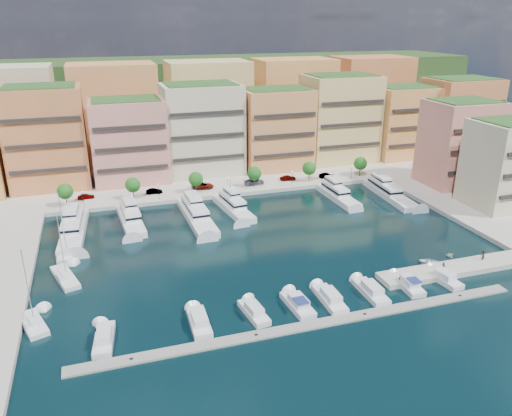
# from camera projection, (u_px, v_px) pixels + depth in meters

# --- Properties ---
(ground) EXTENTS (400.00, 400.00, 0.00)m
(ground) POSITION_uv_depth(u_px,v_px,m) (267.00, 244.00, 103.63)
(ground) COLOR black
(ground) RESTS_ON ground
(north_quay) EXTENTS (220.00, 64.00, 2.00)m
(north_quay) POSITION_uv_depth(u_px,v_px,m) (203.00, 165.00, 158.72)
(north_quay) COLOR #9E998E
(north_quay) RESTS_ON ground
(hillside) EXTENTS (240.00, 40.00, 58.00)m
(hillside) POSITION_uv_depth(u_px,v_px,m) (178.00, 134.00, 201.38)
(hillside) COLOR #1F3415
(hillside) RESTS_ON ground
(south_pontoon) EXTENTS (72.00, 2.20, 0.35)m
(south_pontoon) POSITION_uv_depth(u_px,v_px,m) (312.00, 326.00, 76.11)
(south_pontoon) COLOR gray
(south_pontoon) RESTS_ON ground
(finger_pier) EXTENTS (32.00, 5.00, 2.00)m
(finger_pier) POSITION_uv_depth(u_px,v_px,m) (458.00, 271.00, 92.68)
(finger_pier) COLOR #9E998E
(finger_pier) RESTS_ON ground
(apartment_1) EXTENTS (20.00, 16.50, 26.80)m
(apartment_1) POSITION_uv_depth(u_px,v_px,m) (46.00, 137.00, 132.09)
(apartment_1) COLOR #D17645
(apartment_1) RESTS_ON north_quay
(apartment_2) EXTENTS (20.00, 15.50, 22.80)m
(apartment_2) POSITION_uv_depth(u_px,v_px,m) (129.00, 141.00, 137.05)
(apartment_2) COLOR tan
(apartment_2) RESTS_ON north_quay
(apartment_3) EXTENTS (22.00, 16.50, 25.80)m
(apartment_3) POSITION_uv_depth(u_px,v_px,m) (202.00, 129.00, 144.31)
(apartment_3) COLOR beige
(apartment_3) RESTS_ON north_quay
(apartment_4) EXTENTS (20.00, 15.50, 23.80)m
(apartment_4) POSITION_uv_depth(u_px,v_px,m) (276.00, 129.00, 149.20)
(apartment_4) COLOR #C27649
(apartment_4) RESTS_ON north_quay
(apartment_5) EXTENTS (22.00, 16.50, 26.80)m
(apartment_5) POSITION_uv_depth(u_px,v_px,m) (339.00, 118.00, 156.75)
(apartment_5) COLOR #D4BA70
(apartment_5) RESTS_ON north_quay
(apartment_6) EXTENTS (20.00, 15.50, 22.80)m
(apartment_6) POSITION_uv_depth(u_px,v_px,m) (403.00, 122.00, 161.99)
(apartment_6) COLOR #DEA151
(apartment_6) RESTS_ON north_quay
(apartment_7) EXTENTS (22.00, 16.50, 24.80)m
(apartment_7) POSITION_uv_depth(u_px,v_px,m) (459.00, 116.00, 165.59)
(apartment_7) COLOR #D17645
(apartment_7) RESTS_ON north_quay
(apartment_east_a) EXTENTS (18.00, 14.50, 22.80)m
(apartment_east_a) POSITION_uv_depth(u_px,v_px,m) (460.00, 143.00, 134.76)
(apartment_east_a) COLOR tan
(apartment_east_a) RESTS_ON east_quay
(apartment_east_b) EXTENTS (18.00, 14.50, 20.80)m
(apartment_east_b) POSITION_uv_depth(u_px,v_px,m) (509.00, 164.00, 119.12)
(apartment_east_b) COLOR beige
(apartment_east_b) RESTS_ON east_quay
(backblock_0) EXTENTS (26.00, 18.00, 30.00)m
(backblock_0) POSITION_uv_depth(u_px,v_px,m) (11.00, 118.00, 147.89)
(backblock_0) COLOR beige
(backblock_0) RESTS_ON north_quay
(backblock_1) EXTENTS (26.00, 18.00, 30.00)m
(backblock_1) POSITION_uv_depth(u_px,v_px,m) (115.00, 113.00, 156.49)
(backblock_1) COLOR #C27649
(backblock_1) RESTS_ON north_quay
(backblock_2) EXTENTS (26.00, 18.00, 30.00)m
(backblock_2) POSITION_uv_depth(u_px,v_px,m) (209.00, 108.00, 165.09)
(backblock_2) COLOR #D4BA70
(backblock_2) RESTS_ON north_quay
(backblock_3) EXTENTS (26.00, 18.00, 30.00)m
(backblock_3) POSITION_uv_depth(u_px,v_px,m) (293.00, 103.00, 173.69)
(backblock_3) COLOR #DEA151
(backblock_3) RESTS_ON north_quay
(backblock_4) EXTENTS (26.00, 18.00, 30.00)m
(backblock_4) POSITION_uv_depth(u_px,v_px,m) (369.00, 99.00, 182.29)
(backblock_4) COLOR #D17645
(backblock_4) RESTS_ON north_quay
(tree_0) EXTENTS (3.80, 3.80, 5.65)m
(tree_0) POSITION_uv_depth(u_px,v_px,m) (65.00, 191.00, 120.23)
(tree_0) COLOR #473323
(tree_0) RESTS_ON north_quay
(tree_1) EXTENTS (3.80, 3.80, 5.65)m
(tree_1) POSITION_uv_depth(u_px,v_px,m) (133.00, 185.00, 124.82)
(tree_1) COLOR #473323
(tree_1) RESTS_ON north_quay
(tree_2) EXTENTS (3.80, 3.80, 5.65)m
(tree_2) POSITION_uv_depth(u_px,v_px,m) (196.00, 179.00, 129.41)
(tree_2) COLOR #473323
(tree_2) RESTS_ON north_quay
(tree_3) EXTENTS (3.80, 3.80, 5.65)m
(tree_3) POSITION_uv_depth(u_px,v_px,m) (254.00, 174.00, 133.99)
(tree_3) COLOR #473323
(tree_3) RESTS_ON north_quay
(tree_4) EXTENTS (3.80, 3.80, 5.65)m
(tree_4) POSITION_uv_depth(u_px,v_px,m) (309.00, 168.00, 138.58)
(tree_4) COLOR #473323
(tree_4) RESTS_ON north_quay
(tree_5) EXTENTS (3.80, 3.80, 5.65)m
(tree_5) POSITION_uv_depth(u_px,v_px,m) (360.00, 164.00, 143.17)
(tree_5) COLOR #473323
(tree_5) RESTS_ON north_quay
(lamppost_0) EXTENTS (0.30, 0.30, 4.20)m
(lamppost_0) POSITION_uv_depth(u_px,v_px,m) (83.00, 196.00, 119.66)
(lamppost_0) COLOR black
(lamppost_0) RESTS_ON north_quay
(lamppost_1) EXTENTS (0.30, 0.30, 4.20)m
(lamppost_1) POSITION_uv_depth(u_px,v_px,m) (158.00, 189.00, 124.82)
(lamppost_1) COLOR black
(lamppost_1) RESTS_ON north_quay
(lamppost_2) EXTENTS (0.30, 0.30, 4.20)m
(lamppost_2) POSITION_uv_depth(u_px,v_px,m) (228.00, 182.00, 129.98)
(lamppost_2) COLOR black
(lamppost_2) RESTS_ON north_quay
(lamppost_3) EXTENTS (0.30, 0.30, 4.20)m
(lamppost_3) POSITION_uv_depth(u_px,v_px,m) (292.00, 176.00, 135.14)
(lamppost_3) COLOR black
(lamppost_3) RESTS_ON north_quay
(lamppost_4) EXTENTS (0.30, 0.30, 4.20)m
(lamppost_4) POSITION_uv_depth(u_px,v_px,m) (351.00, 170.00, 140.31)
(lamppost_4) COLOR black
(lamppost_4) RESTS_ON north_quay
(yacht_0) EXTENTS (6.28, 23.58, 7.30)m
(yacht_0) POSITION_uv_depth(u_px,v_px,m) (74.00, 228.00, 108.53)
(yacht_0) COLOR silver
(yacht_0) RESTS_ON ground
(yacht_1) EXTENTS (5.54, 19.09, 7.30)m
(yacht_1) POSITION_uv_depth(u_px,v_px,m) (130.00, 218.00, 113.85)
(yacht_1) COLOR silver
(yacht_1) RESTS_ON ground
(yacht_2) EXTENTS (5.51, 23.65, 7.30)m
(yacht_2) POSITION_uv_depth(u_px,v_px,m) (196.00, 214.00, 116.19)
(yacht_2) COLOR silver
(yacht_2) RESTS_ON ground
(yacht_3) EXTENTS (6.18, 18.72, 7.30)m
(yacht_3) POSITION_uv_depth(u_px,v_px,m) (233.00, 206.00, 121.02)
(yacht_3) COLOR silver
(yacht_3) RESTS_ON ground
(yacht_5) EXTENTS (4.37, 17.94, 7.30)m
(yacht_5) POSITION_uv_depth(u_px,v_px,m) (337.00, 194.00, 129.27)
(yacht_5) COLOR silver
(yacht_5) RESTS_ON ground
(yacht_6) EXTENTS (6.01, 23.42, 7.30)m
(yacht_6) POSITION_uv_depth(u_px,v_px,m) (388.00, 192.00, 130.99)
(yacht_6) COLOR silver
(yacht_6) RESTS_ON ground
(cruiser_0) EXTENTS (3.59, 8.27, 2.55)m
(cruiser_0) POSITION_uv_depth(u_px,v_px,m) (104.00, 339.00, 72.02)
(cruiser_0) COLOR silver
(cruiser_0) RESTS_ON ground
(cruiser_2) EXTENTS (2.98, 8.18, 2.55)m
(cruiser_2) POSITION_uv_depth(u_px,v_px,m) (199.00, 322.00, 76.02)
(cruiser_2) COLOR silver
(cruiser_2) RESTS_ON ground
(cruiser_3) EXTENTS (3.44, 7.83, 2.55)m
(cruiser_3) POSITION_uv_depth(u_px,v_px,m) (254.00, 312.00, 78.54)
(cruiser_3) COLOR silver
(cruiser_3) RESTS_ON ground
(cruiser_4) EXTENTS (3.41, 8.15, 2.66)m
(cruiser_4) POSITION_uv_depth(u_px,v_px,m) (298.00, 305.00, 80.66)
(cruiser_4) COLOR silver
(cruiser_4) RESTS_ON ground
(cruiser_5) EXTENTS (2.97, 8.86, 2.55)m
(cruiser_5) POSITION_uv_depth(u_px,v_px,m) (330.00, 299.00, 82.30)
(cruiser_5) COLOR silver
(cruiser_5) RESTS_ON ground
(cruiser_6) EXTENTS (2.98, 8.69, 2.55)m
(cruiser_6) POSITION_uv_depth(u_px,v_px,m) (371.00, 292.00, 84.51)
(cruiser_6) COLOR silver
(cruiser_6) RESTS_ON ground
(cruiser_7) EXTENTS (3.20, 7.63, 2.66)m
(cruiser_7) POSITION_uv_depth(u_px,v_px,m) (408.00, 285.00, 86.60)
(cruiser_7) COLOR silver
(cruiser_7) RESTS_ON ground
(cruiser_8) EXTENTS (3.34, 7.87, 2.55)m
(cruiser_8) POSITION_uv_depth(u_px,v_px,m) (443.00, 279.00, 88.70)
(cruiser_8) COLOR silver
(cruiser_8) RESTS_ON ground
(sailboat_0) EXTENTS (5.28, 8.41, 13.20)m
(sailboat_0) POSITION_uv_depth(u_px,v_px,m) (33.00, 325.00, 75.83)
(sailboat_0) COLOR silver
(sailboat_0) RESTS_ON ground
(sailboat_2) EXTENTS (3.33, 9.45, 13.20)m
(sailboat_2) POSITION_uv_depth(u_px,v_px,m) (67.00, 252.00, 99.12)
(sailboat_2) COLOR silver
(sailboat_2) RESTS_ON ground
(sailboat_1) EXTENTS (5.59, 10.39, 13.20)m
(sailboat_1) POSITION_uv_depth(u_px,v_px,m) (65.00, 278.00, 89.45)
(sailboat_1) COLOR silver
(sailboat_1) RESTS_ON ground
(tender_2) EXTENTS (4.53, 3.95, 0.78)m
(tender_2) POSITION_uv_depth(u_px,v_px,m) (430.00, 262.00, 95.18)
(tender_2) COLOR silver
(tender_2) RESTS_ON ground
(tender_3) EXTENTS (1.74, 1.52, 0.88)m
(tender_3) POSITION_uv_depth(u_px,v_px,m) (450.00, 255.00, 97.92)
(tender_3) COLOR #F2E6B9
(tender_3) RESTS_ON ground
(tender_1) EXTENTS (1.74, 1.54, 0.85)m
(tender_1) POSITION_uv_depth(u_px,v_px,m) (423.00, 265.00, 93.72)
(tender_1) COLOR beige
(tender_1) RESTS_ON ground
(car_0) EXTENTS (4.18, 1.95, 1.39)m
(car_0) POSITION_uv_depth(u_px,v_px,m) (86.00, 196.00, 126.16)
(car_0) COLOR gray
(car_0) RESTS_ON north_quay
(car_1) EXTENTS (4.25, 1.63, 1.38)m
(car_1) POSITION_uv_depth(u_px,v_px,m) (154.00, 191.00, 129.78)
(car_1) COLOR gray
(car_1) RESTS_ON north_quay
(car_2) EXTENTS (6.46, 4.18, 1.66)m
(car_2) POSITION_uv_depth(u_px,v_px,m) (202.00, 185.00, 133.72)
(car_2) COLOR gray
(car_2) RESTS_ON north_quay
(car_3) EXTENTS (6.05, 3.16, 1.68)m
(car_3) POSITION_uv_depth(u_px,v_px,m) (254.00, 181.00, 136.98)
(car_3) COLOR gray
(car_3) RESTS_ON north_quay
(car_4) EXTENTS (4.60, 2.13, 1.53)m
(car_4) POSITION_uv_depth(u_px,v_px,m) (288.00, 178.00, 140.44)
(car_4) COLOR gray
(car_4) RESTS_ON north_quay
(car_5) EXTENTS (4.69, 2.79, 1.46)m
(car_5) POSITION_uv_depth(u_px,v_px,m) (327.00, 176.00, 142.22)
(car_5) COLOR gray
(car_5) RESTS_ON north_quay
(person_0) EXTENTS (0.64, 0.77, 1.80)m
(person_0) POSITION_uv_depth(u_px,v_px,m) (443.00, 266.00, 90.15)
(person_0) COLOR #243348
(person_0) RESTS_ON finger_pier
(person_1) EXTENTS (0.96, 0.77, 1.85)m
(person_1) POSITION_uv_depth(u_px,v_px,m) (483.00, 255.00, 94.37)
(person_1) COLOR #4E322E
(person_1) RESTS_ON finger_pier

